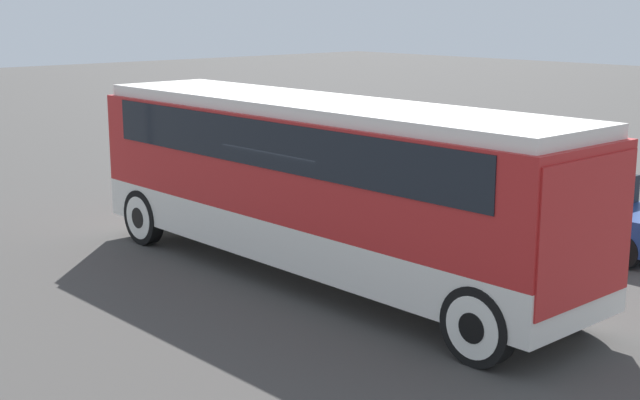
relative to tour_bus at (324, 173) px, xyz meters
The scene contains 4 objects.
ground_plane 1.99m from the tour_bus, behind, with size 120.00×120.00×0.00m, color #423F3D.
tour_bus is the anchor object (origin of this frame).
parked_car_near 6.00m from the tour_bus, 72.85° to the left, with size 4.04×1.93×1.51m.
parked_car_mid 9.15m from the tour_bus, 126.17° to the left, with size 4.06×1.98×1.37m.
Camera 1 is at (11.68, -10.58, 4.92)m, focal length 50.00 mm.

